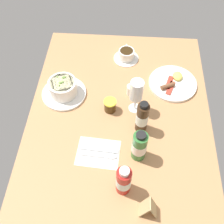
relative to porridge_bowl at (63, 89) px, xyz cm
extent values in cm
cube|color=#B27F51|center=(9.34, 27.61, -5.63)|extent=(110.00, 84.00, 3.00)
cylinder|color=white|center=(0.00, 0.00, -3.53)|extent=(21.45, 21.45, 1.20)
cylinder|color=white|center=(0.00, 0.00, 0.81)|extent=(13.41, 13.41, 7.49)
cylinder|color=beige|center=(0.00, 0.00, 3.76)|extent=(11.54, 11.54, 1.60)
sphere|color=#80AC52|center=(-3.22, -2.64, 4.66)|extent=(0.85, 0.85, 0.85)
sphere|color=#80AC52|center=(0.41, -0.64, 4.66)|extent=(1.32, 1.32, 1.32)
sphere|color=#80AC52|center=(-3.09, 0.80, 4.66)|extent=(1.33, 1.33, 1.33)
sphere|color=#80AC52|center=(-2.75, 0.03, 4.66)|extent=(0.94, 0.94, 0.94)
sphere|color=#80AC52|center=(2.00, -0.80, 4.66)|extent=(0.83, 0.83, 0.83)
sphere|color=#80AC52|center=(0.49, -0.06, 4.66)|extent=(0.95, 0.95, 0.95)
sphere|color=#80AC52|center=(0.44, -0.53, 4.66)|extent=(1.35, 1.35, 1.35)
sphere|color=#80AC52|center=(-0.06, 0.34, 4.66)|extent=(1.21, 1.21, 1.21)
cube|color=white|center=(30.76, 19.66, -3.98)|extent=(14.87, 18.78, 0.30)
cube|color=silver|center=(29.56, 18.66, -3.58)|extent=(2.11, 14.05, 0.50)
cube|color=silver|center=(29.56, 26.46, -3.58)|extent=(2.43, 3.74, 0.40)
cube|color=silver|center=(32.36, 18.66, -3.58)|extent=(1.85, 13.04, 0.50)
ellipsoid|color=silver|center=(32.36, 25.66, -3.53)|extent=(2.40, 4.00, 0.60)
cylinder|color=white|center=(-26.84, 29.28, -3.68)|extent=(13.36, 13.36, 0.90)
cylinder|color=white|center=(-26.84, 29.28, -0.83)|extent=(8.18, 8.18, 4.81)
cylinder|color=#342310|center=(-26.84, 29.28, 1.07)|extent=(6.96, 6.96, 1.00)
torus|color=white|center=(-31.93, 29.15, -0.59)|extent=(3.62, 0.90, 3.60)
cylinder|color=white|center=(-2.63, 32.40, -1.43)|extent=(4.08, 4.08, 5.40)
cone|color=white|center=(-0.92, 33.08, 0.62)|extent=(2.44, 2.09, 2.23)
cylinder|color=white|center=(6.22, 34.55, -3.93)|extent=(5.72, 5.72, 0.40)
cylinder|color=white|center=(6.22, 34.55, 0.09)|extent=(0.80, 0.80, 7.64)
cylinder|color=white|center=(6.22, 34.55, 9.01)|extent=(5.94, 5.94, 10.20)
cylinder|color=#F1E6C4|center=(6.22, 34.55, 7.48)|extent=(4.87, 4.87, 6.12)
cylinder|color=#472D11|center=(7.75, 23.06, -1.39)|extent=(5.52, 5.52, 5.49)
cylinder|color=yellow|center=(7.75, 23.06, 1.76)|extent=(5.79, 5.79, 0.80)
cylinder|color=#B21E19|center=(45.36, 30.81, 3.34)|extent=(5.63, 5.63, 14.94)
cylinder|color=silver|center=(45.36, 30.81, 3.04)|extent=(5.75, 5.75, 5.68)
cylinder|color=silver|center=(45.36, 30.81, 11.85)|extent=(3.66, 3.66, 2.07)
cylinder|color=#337233|center=(30.60, 36.42, 3.55)|extent=(5.95, 5.95, 15.36)
cylinder|color=#EEE4D0|center=(30.60, 36.42, 3.24)|extent=(6.06, 6.06, 5.84)
cylinder|color=black|center=(30.60, 36.42, 11.98)|extent=(3.86, 3.86, 1.50)
cylinder|color=#382314|center=(17.08, 37.42, 3.93)|extent=(5.20, 5.20, 16.12)
cylinder|color=silver|center=(17.08, 37.42, 3.60)|extent=(5.30, 5.30, 6.12)
cylinder|color=black|center=(17.08, 37.42, 12.90)|extent=(3.38, 3.38, 1.84)
cylinder|color=white|center=(-10.00, 53.25, -3.43)|extent=(23.89, 23.89, 1.40)
cube|color=#A83828|center=(-9.45, 51.31, -2.43)|extent=(9.31, 4.94, 0.60)
cube|color=#AE3828|center=(-6.07, 51.80, -2.43)|extent=(9.27, 5.38, 0.60)
cylinder|color=brown|center=(-6.42, 50.26, -1.53)|extent=(5.03, 7.26, 2.20)
ellipsoid|color=#F2D859|center=(-13.59, 55.64, -1.73)|extent=(6.00, 4.80, 2.40)
cube|color=tan|center=(53.43, 41.96, 0.47)|extent=(4.85, 3.62, 9.33)
cube|color=tan|center=(53.43, 38.73, 0.47)|extent=(4.85, 3.62, 9.33)
camera|label=1|loc=(83.75, 29.14, 100.87)|focal=44.26mm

